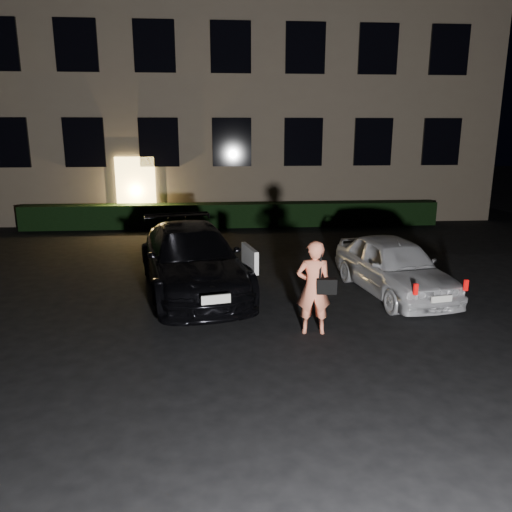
{
  "coord_description": "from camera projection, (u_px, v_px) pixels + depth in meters",
  "views": [
    {
      "loc": [
        -0.6,
        -7.48,
        3.43
      ],
      "look_at": [
        0.16,
        2.0,
        1.02
      ],
      "focal_mm": 35.0,
      "sensor_mm": 36.0,
      "label": 1
    }
  ],
  "objects": [
    {
      "name": "hatch",
      "position": [
        394.0,
        266.0,
        10.64
      ],
      "size": [
        2.0,
        3.79,
        1.23
      ],
      "rotation": [
        0.0,
        0.0,
        0.16
      ],
      "color": "silver",
      "rests_on": "ground"
    },
    {
      "name": "ground",
      "position": [
        256.0,
        347.0,
        8.11
      ],
      "size": [
        80.0,
        80.0,
        0.0
      ],
      "primitive_type": "plane",
      "color": "black",
      "rests_on": "ground"
    },
    {
      "name": "sedan",
      "position": [
        192.0,
        259.0,
        10.85
      ],
      "size": [
        2.92,
        5.14,
        1.4
      ],
      "rotation": [
        0.0,
        0.0,
        0.21
      ],
      "color": "black",
      "rests_on": "ground"
    },
    {
      "name": "hedge",
      "position": [
        233.0,
        215.0,
        18.16
      ],
      "size": [
        15.0,
        0.7,
        0.85
      ],
      "primitive_type": "cube",
      "color": "black",
      "rests_on": "ground"
    },
    {
      "name": "man",
      "position": [
        314.0,
        287.0,
        8.49
      ],
      "size": [
        0.68,
        0.44,
        1.65
      ],
      "rotation": [
        0.0,
        0.0,
        3.06
      ],
      "color": "#F37E5C",
      "rests_on": "ground"
    },
    {
      "name": "building",
      "position": [
        228.0,
        68.0,
        21.13
      ],
      "size": [
        20.0,
        8.11,
        12.0
      ],
      "color": "#726251",
      "rests_on": "ground"
    }
  ]
}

